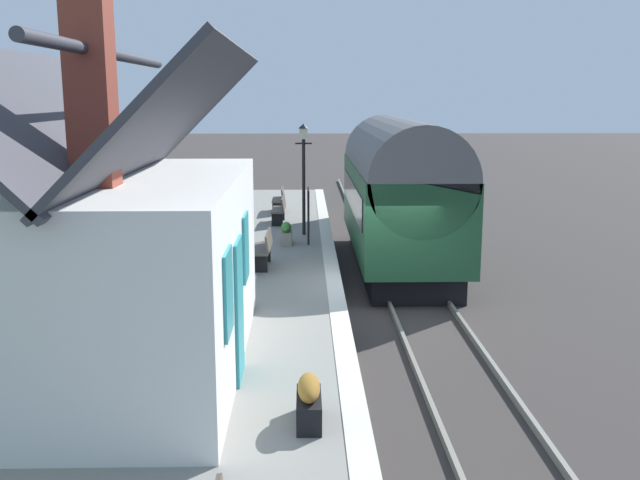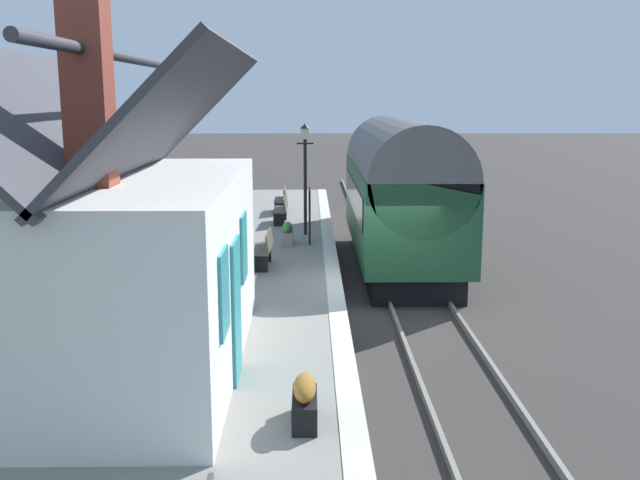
# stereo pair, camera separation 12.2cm
# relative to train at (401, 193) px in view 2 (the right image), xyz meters

# --- Properties ---
(ground_plane) EXTENTS (160.00, 160.00, 0.00)m
(ground_plane) POSITION_rel_train_xyz_m (-4.52, 0.90, -2.22)
(ground_plane) COLOR #383330
(platform) EXTENTS (32.00, 5.62, 0.82)m
(platform) POSITION_rel_train_xyz_m (-4.52, 4.71, -1.81)
(platform) COLOR gray
(platform) RESTS_ON ground
(platform_edge_coping) EXTENTS (32.00, 0.36, 0.02)m
(platform_edge_coping) POSITION_rel_train_xyz_m (-4.52, 2.08, -1.39)
(platform_edge_coping) COLOR beige
(platform_edge_coping) RESTS_ON platform
(rail_near) EXTENTS (52.00, 0.08, 0.14)m
(rail_near) POSITION_rel_train_xyz_m (-4.52, -0.72, -2.15)
(rail_near) COLOR gray
(rail_near) RESTS_ON ground
(rail_far) EXTENTS (52.00, 0.08, 0.14)m
(rail_far) POSITION_rel_train_xyz_m (-4.52, 0.72, -2.15)
(rail_far) COLOR gray
(rail_far) RESTS_ON ground
(train) EXTENTS (8.89, 2.73, 4.32)m
(train) POSITION_rel_train_xyz_m (0.00, 0.00, 0.00)
(train) COLOR black
(train) RESTS_ON ground
(station_building) EXTENTS (6.90, 3.84, 6.13)m
(station_building) POSITION_rel_train_xyz_m (-9.81, 5.53, 0.25)
(station_building) COLOR white
(station_building) RESTS_ON platform
(bench_platform_end) EXTENTS (1.41, 0.46, 0.88)m
(bench_platform_end) POSITION_rel_train_xyz_m (-3.27, 3.73, -0.92)
(bench_platform_end) COLOR brown
(bench_platform_end) RESTS_ON platform
(bench_near_building) EXTENTS (1.40, 0.44, 0.88)m
(bench_near_building) POSITION_rel_train_xyz_m (5.24, 3.63, -0.92)
(bench_near_building) COLOR brown
(bench_near_building) RESTS_ON platform
(bench_mid_platform) EXTENTS (1.41, 0.47, 0.88)m
(bench_mid_platform) POSITION_rel_train_xyz_m (2.91, 3.54, -0.92)
(bench_mid_platform) COLOR brown
(bench_mid_platform) RESTS_ON platform
(planter_edge_far) EXTENTS (0.45, 0.45, 0.74)m
(planter_edge_far) POSITION_rel_train_xyz_m (-4.68, 6.81, -1.00)
(planter_edge_far) COLOR black
(planter_edge_far) RESTS_ON platform
(planter_bench_left) EXTENTS (0.79, 0.32, 0.63)m
(planter_bench_left) POSITION_rel_train_xyz_m (-0.47, 3.26, -1.10)
(planter_bench_left) COLOR gray
(planter_bench_left) RESTS_ON platform
(planter_bench_right) EXTENTS (0.55, 0.55, 0.83)m
(planter_bench_right) POSITION_rel_train_xyz_m (3.48, 5.59, -0.97)
(planter_bench_right) COLOR gray
(planter_bench_right) RESTS_ON platform
(planter_under_sign) EXTENTS (0.60, 0.60, 0.93)m
(planter_under_sign) POSITION_rel_train_xyz_m (-3.18, 4.73, -0.90)
(planter_under_sign) COLOR teal
(planter_under_sign) RESTS_ON platform
(planter_by_door) EXTENTS (0.83, 0.32, 0.63)m
(planter_by_door) POSITION_rel_train_xyz_m (-11.90, 2.70, -1.10)
(planter_by_door) COLOR black
(planter_by_door) RESTS_ON platform
(planter_edge_near) EXTENTS (0.54, 0.54, 0.83)m
(planter_edge_near) POSITION_rel_train_xyz_m (-2.47, 5.62, -0.99)
(planter_edge_near) COLOR gray
(planter_edge_near) RESTS_ON platform
(planter_corner_building) EXTENTS (0.43, 0.43, 0.72)m
(planter_corner_building) POSITION_rel_train_xyz_m (-4.28, 4.16, -1.03)
(planter_corner_building) COLOR teal
(planter_corner_building) RESTS_ON platform
(lamp_post_platform) EXTENTS (0.32, 0.50, 3.33)m
(lamp_post_platform) POSITION_rel_train_xyz_m (0.92, 2.76, 0.96)
(lamp_post_platform) COLOR black
(lamp_post_platform) RESTS_ON platform
(station_sign_board) EXTENTS (0.96, 0.06, 1.57)m
(station_sign_board) POSITION_rel_train_xyz_m (-0.34, 2.63, -0.21)
(station_sign_board) COLOR black
(station_sign_board) RESTS_ON platform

